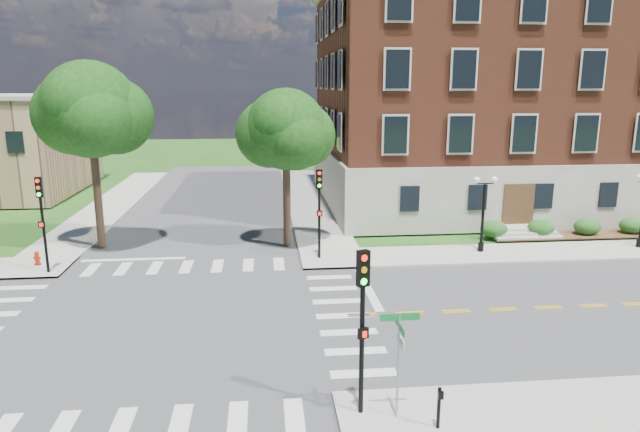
{
  "coord_description": "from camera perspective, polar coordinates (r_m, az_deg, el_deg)",
  "views": [
    {
      "loc": [
        4.06,
        -21.58,
        9.23
      ],
      "look_at": [
        6.71,
        4.45,
        3.2
      ],
      "focal_mm": 32.0,
      "sensor_mm": 36.0,
      "label": 1
    }
  ],
  "objects": [
    {
      "name": "ground",
      "position": [
        23.82,
        -15.4,
        -10.31
      ],
      "size": [
        160.0,
        160.0,
        0.0
      ],
      "primitive_type": "plane",
      "color": "#1C4E15",
      "rests_on": "ground"
    },
    {
      "name": "road_ew",
      "position": [
        23.82,
        -15.4,
        -10.3
      ],
      "size": [
        90.0,
        12.0,
        0.01
      ],
      "primitive_type": "cube",
      "color": "#3D3D3F",
      "rests_on": "ground"
    },
    {
      "name": "road_ns",
      "position": [
        23.82,
        -15.4,
        -10.3
      ],
      "size": [
        12.0,
        90.0,
        0.01
      ],
      "primitive_type": "cube",
      "color": "#3D3D3F",
      "rests_on": "ground"
    },
    {
      "name": "sidewalk_ne",
      "position": [
        39.72,
        10.91,
        -0.61
      ],
      "size": [
        34.0,
        34.0,
        0.12
      ],
      "color": "#9E9B93",
      "rests_on": "ground"
    },
    {
      "name": "crosswalk_east",
      "position": [
        23.68,
        2.31,
        -9.97
      ],
      "size": [
        2.2,
        10.2,
        0.02
      ],
      "primitive_type": null,
      "color": "silver",
      "rests_on": "ground"
    },
    {
      "name": "stop_bar_east",
      "position": [
        26.68,
        4.83,
        -7.31
      ],
      "size": [
        0.4,
        5.5,
        0.0
      ],
      "primitive_type": "cube",
      "color": "silver",
      "rests_on": "ground"
    },
    {
      "name": "main_building",
      "position": [
        47.93,
        19.16,
        11.21
      ],
      "size": [
        30.6,
        22.4,
        16.5
      ],
      "color": "#9B9788",
      "rests_on": "ground"
    },
    {
      "name": "shrub_row",
      "position": [
        40.74,
        28.69,
        -1.74
      ],
      "size": [
        18.0,
        2.0,
        1.3
      ],
      "primitive_type": null,
      "color": "#254B19",
      "rests_on": "ground"
    },
    {
      "name": "tree_c",
      "position": [
        34.15,
        -22.01,
        9.79
      ],
      "size": [
        5.33,
        5.33,
        10.46
      ],
      "color": "black",
      "rests_on": "ground"
    },
    {
      "name": "tree_d",
      "position": [
        32.26,
        -3.43,
        8.59
      ],
      "size": [
        4.55,
        4.55,
        8.97
      ],
      "color": "black",
      "rests_on": "ground"
    },
    {
      "name": "traffic_signal_se",
      "position": [
        15.83,
        4.27,
        -9.51
      ],
      "size": [
        0.38,
        0.46,
        4.8
      ],
      "color": "black",
      "rests_on": "ground"
    },
    {
      "name": "traffic_signal_ne",
      "position": [
        30.09,
        -0.07,
        1.39
      ],
      "size": [
        0.36,
        0.42,
        4.8
      ],
      "color": "black",
      "rests_on": "ground"
    },
    {
      "name": "traffic_signal_nw",
      "position": [
        30.84,
        -26.07,
        0.34
      ],
      "size": [
        0.35,
        0.4,
        4.8
      ],
      "color": "black",
      "rests_on": "ground"
    },
    {
      "name": "twin_lamp_west",
      "position": [
        32.75,
        16.01,
        0.65
      ],
      "size": [
        1.36,
        0.36,
        4.23
      ],
      "color": "black",
      "rests_on": "ground"
    },
    {
      "name": "street_sign_pole",
      "position": [
        16.08,
        7.92,
        -12.65
      ],
      "size": [
        1.1,
        1.1,
        3.1
      ],
      "color": "gray",
      "rests_on": "ground"
    },
    {
      "name": "push_button_post",
      "position": [
        16.49,
        11.82,
        -18.08
      ],
      "size": [
        0.14,
        0.21,
        1.2
      ],
      "color": "black",
      "rests_on": "ground"
    },
    {
      "name": "fire_hydrant",
      "position": [
        32.97,
        -26.43,
        -3.84
      ],
      "size": [
        0.35,
        0.35,
        0.75
      ],
      "color": "#9B1B0B",
      "rests_on": "ground"
    }
  ]
}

